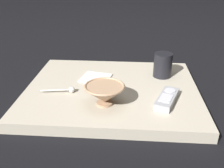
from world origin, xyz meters
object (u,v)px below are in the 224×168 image
tv_remote_near (167,99)px  folded_napkin (96,78)px  coffee_mug (163,65)px  teaspoon (68,90)px  cereal_bowl (104,94)px

tv_remote_near → folded_napkin: tv_remote_near is taller
tv_remote_near → coffee_mug: bearing=88.7°
teaspoon → folded_napkin: 0.16m
tv_remote_near → folded_napkin: (-0.27, 0.18, -0.01)m
coffee_mug → teaspoon: (-0.36, -0.18, -0.04)m
cereal_bowl → folded_napkin: cereal_bowl is taller
teaspoon → tv_remote_near: tv_remote_near is taller
coffee_mug → folded_napkin: size_ratio=0.82×
cereal_bowl → tv_remote_near: 0.22m
cereal_bowl → teaspoon: 0.17m
coffee_mug → tv_remote_near: (-0.00, -0.22, -0.04)m
coffee_mug → tv_remote_near: 0.23m
coffee_mug → teaspoon: coffee_mug is taller
cereal_bowl → teaspoon: size_ratio=1.11×
teaspoon → tv_remote_near: 0.36m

